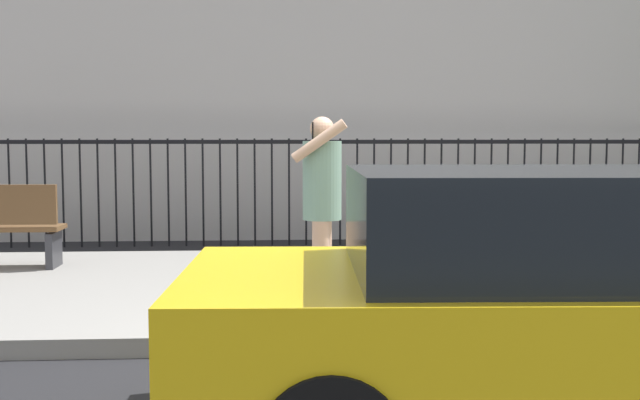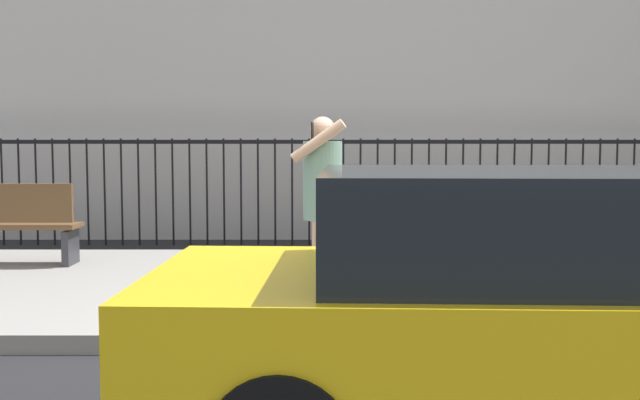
% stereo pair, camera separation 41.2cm
% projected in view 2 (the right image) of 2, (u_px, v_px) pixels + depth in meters
% --- Properties ---
extents(ground_plane, '(60.00, 60.00, 0.00)m').
position_uv_depth(ground_plane, '(347.00, 355.00, 5.76)').
color(ground_plane, black).
extents(sidewalk, '(28.00, 4.40, 0.15)m').
position_uv_depth(sidewalk, '(339.00, 288.00, 7.95)').
color(sidewalk, gray).
rests_on(sidewalk, ground).
extents(iron_fence, '(12.03, 0.04, 1.60)m').
position_uv_depth(iron_fence, '(332.00, 177.00, 11.56)').
color(iron_fence, black).
rests_on(iron_fence, ground).
extents(taxi_yellow, '(4.27, 2.00, 1.45)m').
position_uv_depth(taxi_yellow, '(541.00, 313.00, 4.04)').
color(taxi_yellow, yellow).
rests_on(taxi_yellow, ground).
extents(pedestrian_on_phone, '(0.49, 0.69, 1.65)m').
position_uv_depth(pedestrian_on_phone, '(321.00, 196.00, 6.78)').
color(pedestrian_on_phone, tan).
rests_on(pedestrian_on_phone, sidewalk).
extents(street_bench, '(1.60, 0.45, 0.95)m').
position_uv_depth(street_bench, '(3.00, 222.00, 8.83)').
color(street_bench, brown).
rests_on(street_bench, sidewalk).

